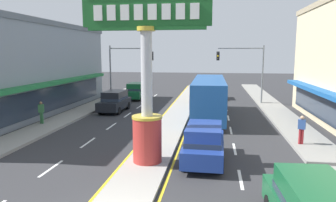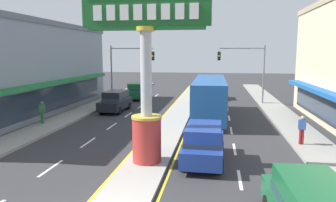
% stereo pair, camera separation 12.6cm
% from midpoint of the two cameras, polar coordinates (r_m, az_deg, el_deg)
% --- Properties ---
extents(median_strip, '(2.13, 52.00, 0.14)m').
position_cam_midpoint_polar(median_strip, '(27.16, 1.46, -2.65)').
color(median_strip, '#A39E93').
rests_on(median_strip, ground).
extents(sidewalk_left, '(2.44, 60.00, 0.18)m').
position_cam_midpoint_polar(sidewalk_left, '(27.79, -17.60, -2.75)').
color(sidewalk_left, gray).
rests_on(sidewalk_left, ground).
extents(sidewalk_right, '(2.44, 60.00, 0.18)m').
position_cam_midpoint_polar(sidewalk_right, '(25.63, 21.06, -3.86)').
color(sidewalk_right, gray).
rests_on(sidewalk_right, ground).
extents(lane_markings, '(8.87, 52.00, 0.01)m').
position_cam_midpoint_polar(lane_markings, '(25.85, 1.09, -3.37)').
color(lane_markings, silver).
rests_on(lane_markings, ground).
extents(district_sign, '(6.00, 1.46, 7.86)m').
position_cam_midpoint_polar(district_sign, '(14.96, -4.10, 1.82)').
color(district_sign, '#B7332D').
rests_on(district_sign, median_strip).
extents(storefront_left, '(10.11, 24.66, 8.15)m').
position_cam_midpoint_polar(storefront_left, '(31.38, -27.71, 5.27)').
color(storefront_left, gray).
rests_on(storefront_left, ground).
extents(traffic_light_left_side, '(4.86, 0.46, 6.20)m').
position_cam_midpoint_polar(traffic_light_left_side, '(34.33, -7.71, 6.66)').
color(traffic_light_left_side, slate).
rests_on(traffic_light_left_side, ground).
extents(traffic_light_right_side, '(4.86, 0.46, 6.20)m').
position_cam_midpoint_polar(traffic_light_right_side, '(34.06, 13.72, 6.48)').
color(traffic_light_right_side, slate).
rests_on(traffic_light_right_side, ground).
extents(bus_near_right_lane, '(2.66, 11.23, 3.26)m').
position_cam_midpoint_polar(bus_near_right_lane, '(26.64, 7.28, 0.99)').
color(bus_near_right_lane, '#1E5199').
rests_on(bus_near_right_lane, ground).
extents(suv_far_right_lane, '(2.09, 4.66, 1.90)m').
position_cam_midpoint_polar(suv_far_right_lane, '(38.16, 7.64, 1.93)').
color(suv_far_right_lane, black).
rests_on(suv_far_right_lane, ground).
extents(suv_mid_left_lane, '(2.04, 4.64, 1.90)m').
position_cam_midpoint_polar(suv_mid_left_lane, '(15.84, 6.30, -7.51)').
color(suv_mid_left_lane, navy).
rests_on(suv_mid_left_lane, ground).
extents(suv_far_left_oncoming, '(2.04, 4.64, 1.90)m').
position_cam_midpoint_polar(suv_far_left_oncoming, '(29.77, -9.73, 0.01)').
color(suv_far_left_oncoming, black).
rests_on(suv_far_left_oncoming, ground).
extents(suv_kerb_right, '(2.03, 4.63, 1.90)m').
position_cam_midpoint_polar(suv_kerb_right, '(37.49, -5.88, 1.85)').
color(suv_kerb_right, '#14562D').
rests_on(suv_kerb_right, ground).
extents(pedestrian_near_kerb, '(0.45, 0.35, 1.66)m').
position_cam_midpoint_polar(pedestrian_near_kerb, '(19.70, 22.81, -4.52)').
color(pedestrian_near_kerb, maroon).
rests_on(pedestrian_near_kerb, sidewalk_right).
extents(pedestrian_far_side, '(0.45, 0.34, 1.66)m').
position_cam_midpoint_polar(pedestrian_far_side, '(25.30, -22.04, -1.70)').
color(pedestrian_far_side, '#336B3D').
rests_on(pedestrian_far_side, sidewalk_left).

